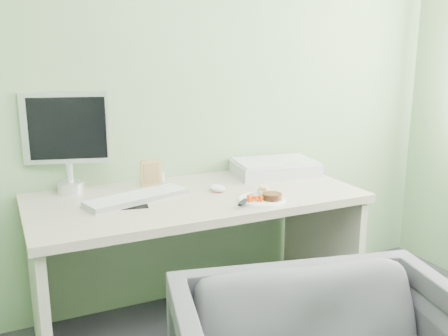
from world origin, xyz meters
name	(u,v)px	position (x,y,z in m)	size (l,w,h in m)	color
wall_back	(168,63)	(0.00, 2.00, 1.35)	(3.50, 3.50, 0.00)	#7DA171
desk	(196,229)	(0.00, 1.62, 0.55)	(1.60, 0.75, 0.73)	#B6A898
plate	(262,200)	(0.24, 1.39, 0.74)	(0.22, 0.22, 0.01)	white
steak	(272,196)	(0.28, 1.36, 0.76)	(0.09, 0.09, 0.03)	black
potato_pile	(264,190)	(0.28, 1.44, 0.77)	(0.10, 0.07, 0.06)	tan
carrot_heap	(254,197)	(0.19, 1.38, 0.76)	(0.05, 0.05, 0.04)	#F33D05
steak_knife	(245,201)	(0.14, 1.36, 0.75)	(0.16, 0.16, 0.01)	silver
mousepad	(122,203)	(-0.37, 1.63, 0.73)	(0.23, 0.20, 0.00)	black
keyboard	(137,197)	(-0.29, 1.65, 0.75)	(0.49, 0.15, 0.02)	white
computer_mouse	(217,188)	(0.12, 1.63, 0.75)	(0.06, 0.10, 0.04)	white
photo_frame	(151,173)	(-0.15, 1.86, 0.80)	(0.11, 0.01, 0.14)	#A6894D
eyedrop_bottle	(163,176)	(-0.07, 1.92, 0.76)	(0.02, 0.02, 0.06)	white
scanner	(275,168)	(0.55, 1.81, 0.77)	(0.45, 0.30, 0.07)	#B8BCC0
monitor	(66,137)	(-0.55, 1.94, 1.01)	(0.41, 0.16, 0.49)	silver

